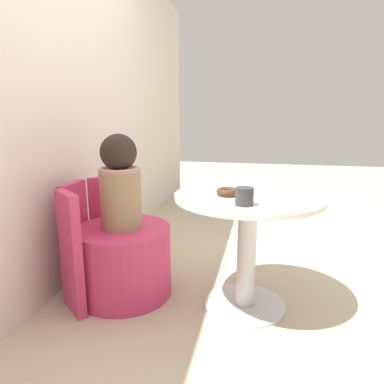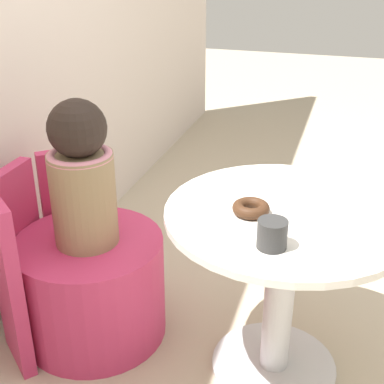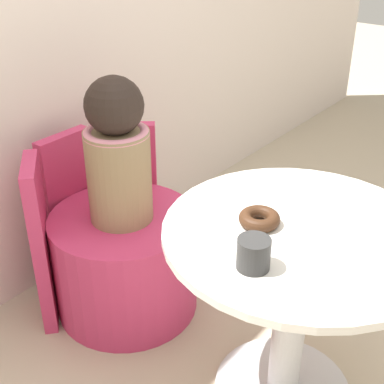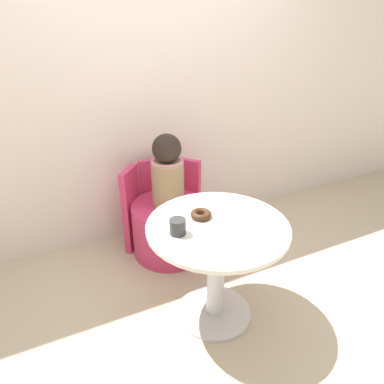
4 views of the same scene
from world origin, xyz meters
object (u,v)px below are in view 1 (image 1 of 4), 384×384
Objects in this scene: round_table at (247,228)px; donut at (228,192)px; cup at (244,196)px; child_figure at (120,184)px; tub_chair at (124,261)px.

round_table is 0.24m from donut.
child_figure is at bearing 72.31° from cup.
cup reaches higher than round_table.
child_figure is at bearing -97.13° from tub_chair.
tub_chair is at bearing 85.89° from donut.
tub_chair is at bearing 82.87° from child_figure.
tub_chair is 4.73× the size of donut.
round_table is 0.33m from cup.
tub_chair is 0.78m from donut.
tub_chair is at bearing 72.31° from cup.
child_figure is 4.55× the size of donut.
donut is at bearing -94.11° from tub_chair.
round_table is 9.15× the size of cup.
child_figure is 6.31× the size of cup.
child_figure is at bearing 85.89° from donut.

